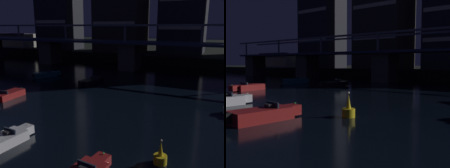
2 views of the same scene
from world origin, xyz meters
TOP-DOWN VIEW (x-y plane):
  - far_riverbank at (0.00, 81.74)m, footprint 240.00×80.00m
  - river_bridge at (0.00, 33.73)m, footprint 91.28×6.40m
  - waterfront_pavilion at (-45.38, 45.64)m, footprint 12.40×7.40m
  - speedboat_near_left at (3.49, -1.40)m, footprint 2.06×5.22m
  - speedboat_near_right at (-6.39, 7.61)m, footprint 2.04×5.22m
  - speedboat_mid_left at (-11.04, 20.16)m, footprint 3.73×4.82m
  - speedboat_mid_center at (-0.70, 18.98)m, footprint 2.39×5.23m
  - channel_buoy at (15.02, 1.44)m, footprint 0.90×0.90m

SIDE VIEW (x-z plane):
  - speedboat_near_left at x=3.49m, z-range -0.17..0.99m
  - speedboat_near_right at x=-6.39m, z-range -0.17..0.99m
  - speedboat_mid_left at x=-11.04m, z-range -0.17..0.99m
  - speedboat_mid_center at x=-0.70m, z-range -0.17..0.99m
  - channel_buoy at x=15.02m, z-range -0.40..1.36m
  - far_riverbank at x=0.00m, z-range 0.00..2.20m
  - river_bridge at x=0.00m, z-range -0.61..8.77m
  - waterfront_pavilion at x=-45.38m, z-range 2.09..6.79m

